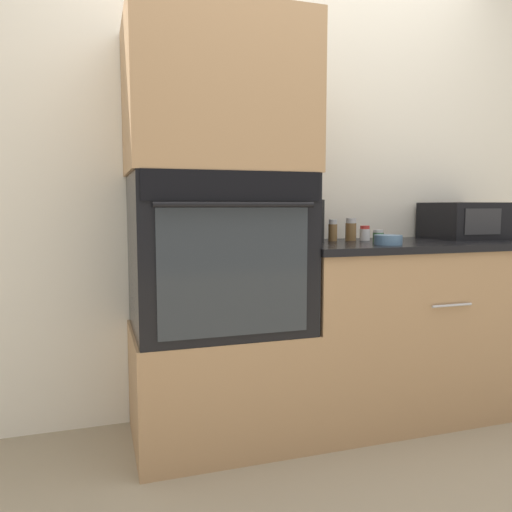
{
  "coord_description": "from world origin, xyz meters",
  "views": [
    {
      "loc": [
        -0.93,
        -1.94,
        1.11
      ],
      "look_at": [
        -0.24,
        0.21,
        0.88
      ],
      "focal_mm": 35.0,
      "sensor_mm": 36.0,
      "label": 1
    }
  ],
  "objects_px": {
    "condiment_jar_far": "(351,230)",
    "wall_oven": "(218,253)",
    "microwave": "(463,221)",
    "knife_block": "(310,220)",
    "bowl": "(388,240)",
    "condiment_jar_mid": "(378,236)",
    "condiment_jar_near": "(333,231)",
    "condiment_jar_back": "(365,233)"
  },
  "relations": [
    {
      "from": "condiment_jar_near",
      "to": "knife_block",
      "type": "bearing_deg",
      "value": 160.86
    },
    {
      "from": "microwave",
      "to": "condiment_jar_back",
      "type": "xyz_separation_m",
      "value": [
        -0.62,
        0.02,
        -0.06
      ]
    },
    {
      "from": "condiment_jar_mid",
      "to": "condiment_jar_back",
      "type": "height_order",
      "value": "condiment_jar_back"
    },
    {
      "from": "condiment_jar_near",
      "to": "microwave",
      "type": "bearing_deg",
      "value": -2.74
    },
    {
      "from": "wall_oven",
      "to": "condiment_jar_mid",
      "type": "xyz_separation_m",
      "value": [
        0.83,
        -0.02,
        0.06
      ]
    },
    {
      "from": "wall_oven",
      "to": "condiment_jar_near",
      "type": "bearing_deg",
      "value": 12.24
    },
    {
      "from": "condiment_jar_far",
      "to": "condiment_jar_near",
      "type": "bearing_deg",
      "value": 179.62
    },
    {
      "from": "microwave",
      "to": "knife_block",
      "type": "distance_m",
      "value": 0.92
    },
    {
      "from": "microwave",
      "to": "condiment_jar_back",
      "type": "bearing_deg",
      "value": 178.44
    },
    {
      "from": "bowl",
      "to": "wall_oven",
      "type": "bearing_deg",
      "value": 168.6
    },
    {
      "from": "microwave",
      "to": "condiment_jar_back",
      "type": "height_order",
      "value": "microwave"
    },
    {
      "from": "condiment_jar_mid",
      "to": "condiment_jar_back",
      "type": "xyz_separation_m",
      "value": [
        0.0,
        0.14,
        0.01
      ]
    },
    {
      "from": "condiment_jar_near",
      "to": "condiment_jar_far",
      "type": "xyz_separation_m",
      "value": [
        0.11,
        -0.0,
        0.0
      ]
    },
    {
      "from": "condiment_jar_near",
      "to": "condiment_jar_mid",
      "type": "bearing_deg",
      "value": -42.4
    },
    {
      "from": "knife_block",
      "to": "condiment_jar_back",
      "type": "bearing_deg",
      "value": -11.72
    },
    {
      "from": "condiment_jar_near",
      "to": "condiment_jar_mid",
      "type": "relative_size",
      "value": 1.79
    },
    {
      "from": "bowl",
      "to": "condiment_jar_far",
      "type": "distance_m",
      "value": 0.31
    },
    {
      "from": "bowl",
      "to": "condiment_jar_back",
      "type": "bearing_deg",
      "value": 82.57
    },
    {
      "from": "wall_oven",
      "to": "bowl",
      "type": "relative_size",
      "value": 5.79
    },
    {
      "from": "wall_oven",
      "to": "condiment_jar_far",
      "type": "bearing_deg",
      "value": 10.52
    },
    {
      "from": "condiment_jar_mid",
      "to": "knife_block",
      "type": "bearing_deg",
      "value": 145.33
    },
    {
      "from": "microwave",
      "to": "condiment_jar_near",
      "type": "relative_size",
      "value": 3.32
    },
    {
      "from": "condiment_jar_near",
      "to": "condiment_jar_back",
      "type": "bearing_deg",
      "value": -6.81
    },
    {
      "from": "bowl",
      "to": "condiment_jar_near",
      "type": "bearing_deg",
      "value": 115.13
    },
    {
      "from": "condiment_jar_back",
      "to": "wall_oven",
      "type": "bearing_deg",
      "value": -171.76
    },
    {
      "from": "condiment_jar_near",
      "to": "condiment_jar_far",
      "type": "bearing_deg",
      "value": -0.38
    },
    {
      "from": "condiment_jar_far",
      "to": "wall_oven",
      "type": "bearing_deg",
      "value": -169.48
    },
    {
      "from": "wall_oven",
      "to": "condiment_jar_near",
      "type": "xyz_separation_m",
      "value": [
        0.66,
        0.14,
        0.08
      ]
    },
    {
      "from": "bowl",
      "to": "condiment_jar_back",
      "type": "xyz_separation_m",
      "value": [
        0.04,
        0.28,
        0.02
      ]
    },
    {
      "from": "knife_block",
      "to": "condiment_jar_near",
      "type": "xyz_separation_m",
      "value": [
        0.11,
        -0.04,
        -0.05
      ]
    },
    {
      "from": "knife_block",
      "to": "condiment_jar_far",
      "type": "xyz_separation_m",
      "value": [
        0.22,
        -0.04,
        -0.05
      ]
    },
    {
      "from": "wall_oven",
      "to": "condiment_jar_near",
      "type": "distance_m",
      "value": 0.68
    },
    {
      "from": "knife_block",
      "to": "condiment_jar_mid",
      "type": "distance_m",
      "value": 0.36
    },
    {
      "from": "bowl",
      "to": "condiment_jar_near",
      "type": "relative_size",
      "value": 1.17
    },
    {
      "from": "bowl",
      "to": "condiment_jar_mid",
      "type": "relative_size",
      "value": 2.09
    },
    {
      "from": "microwave",
      "to": "condiment_jar_far",
      "type": "xyz_separation_m",
      "value": [
        -0.69,
        0.04,
        -0.04
      ]
    },
    {
      "from": "wall_oven",
      "to": "knife_block",
      "type": "bearing_deg",
      "value": 18.48
    },
    {
      "from": "wall_oven",
      "to": "condiment_jar_mid",
      "type": "distance_m",
      "value": 0.83
    },
    {
      "from": "condiment_jar_back",
      "to": "condiment_jar_near",
      "type": "bearing_deg",
      "value": 173.19
    },
    {
      "from": "knife_block",
      "to": "condiment_jar_mid",
      "type": "height_order",
      "value": "knife_block"
    },
    {
      "from": "knife_block",
      "to": "condiment_jar_far",
      "type": "bearing_deg",
      "value": -10.32
    },
    {
      "from": "condiment_jar_mid",
      "to": "condiment_jar_back",
      "type": "distance_m",
      "value": 0.14
    }
  ]
}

